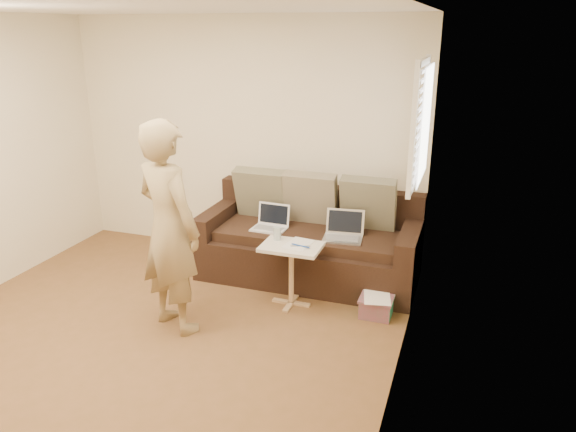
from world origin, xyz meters
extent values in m
plane|color=brown|center=(0.00, 0.00, 0.00)|extent=(4.50, 4.50, 0.00)
plane|color=white|center=(0.00, 0.00, 2.60)|extent=(4.50, 4.50, 0.00)
plane|color=beige|center=(0.00, 2.25, 1.30)|extent=(4.00, 0.00, 4.00)
plane|color=beige|center=(2.00, 0.00, 1.30)|extent=(0.00, 4.50, 4.50)
imported|color=#90864E|center=(0.09, 0.46, 0.91)|extent=(0.78, 0.67, 1.81)
camera|label=1|loc=(2.37, -3.21, 2.47)|focal=34.13mm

